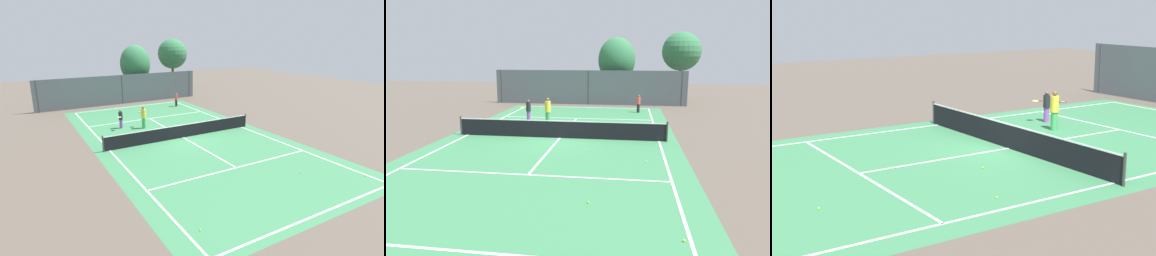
# 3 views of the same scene
# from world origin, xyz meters

# --- Properties ---
(ground_plane) EXTENTS (80.00, 80.00, 0.00)m
(ground_plane) POSITION_xyz_m (0.00, 0.00, 0.00)
(ground_plane) COLOR brown
(court_surface) EXTENTS (13.00, 25.00, 0.01)m
(court_surface) POSITION_xyz_m (0.00, 0.00, 0.00)
(court_surface) COLOR #387A4C
(court_surface) RESTS_ON ground_plane
(tennis_net) EXTENTS (11.90, 0.10, 1.10)m
(tennis_net) POSITION_xyz_m (0.00, 0.00, 0.51)
(tennis_net) COLOR #333833
(tennis_net) RESTS_ON ground_plane
(perimeter_fence) EXTENTS (18.00, 0.12, 3.20)m
(perimeter_fence) POSITION_xyz_m (0.00, 14.00, 1.60)
(perimeter_fence) COLOR #515B60
(perimeter_fence) RESTS_ON ground_plane
(tree_0) EXTENTS (3.59, 3.05, 6.29)m
(tree_0) POSITION_xyz_m (2.47, 16.27, 4.10)
(tree_0) COLOR brown
(tree_0) RESTS_ON ground_plane
(tree_1) EXTENTS (3.98, 3.98, 6.95)m
(tree_1) POSITION_xyz_m (8.99, 19.45, 4.94)
(tree_1) COLOR brown
(tree_1) RESTS_ON ground_plane
(player_0) EXTENTS (0.49, 0.97, 1.82)m
(player_0) POSITION_xyz_m (-1.57, 3.82, 0.94)
(player_0) COLOR #3FA559
(player_0) RESTS_ON ground_plane
(player_1) EXTENTS (0.64, 0.89, 1.54)m
(player_1) POSITION_xyz_m (-3.19, 4.75, 0.79)
(player_1) COLOR purple
(player_1) RESTS_ON ground_plane
(player_2) EXTENTS (0.31, 0.31, 1.45)m
(player_2) POSITION_xyz_m (4.55, 9.87, 0.74)
(player_2) COLOR #232328
(player_2) RESTS_ON ground_plane
(tennis_ball_0) EXTENTS (0.07, 0.07, 0.07)m
(tennis_ball_0) POSITION_xyz_m (5.33, -10.76, 0.03)
(tennis_ball_0) COLOR #CCE533
(tennis_ball_0) RESTS_ON ground_plane
(tennis_ball_1) EXTENTS (0.07, 0.07, 0.07)m
(tennis_ball_1) POSITION_xyz_m (2.65, -8.74, 0.03)
(tennis_ball_1) COLOR #CCE533
(tennis_ball_1) RESTS_ON ground_plane
(tennis_ball_2) EXTENTS (0.07, 0.07, 0.07)m
(tennis_ball_2) POSITION_xyz_m (0.08, -5.23, 0.03)
(tennis_ball_2) COLOR #CCE533
(tennis_ball_2) RESTS_ON ground_plane
(tennis_ball_4) EXTENTS (0.07, 0.07, 0.07)m
(tennis_ball_4) POSITION_xyz_m (1.81, -2.53, 0.03)
(tennis_ball_4) COLOR #CCE533
(tennis_ball_4) RESTS_ON ground_plane
(tennis_ball_5) EXTENTS (0.07, 0.07, 0.07)m
(tennis_ball_5) POSITION_xyz_m (4.64, -4.02, 0.03)
(tennis_ball_5) COLOR #CCE533
(tennis_ball_5) RESTS_ON ground_plane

